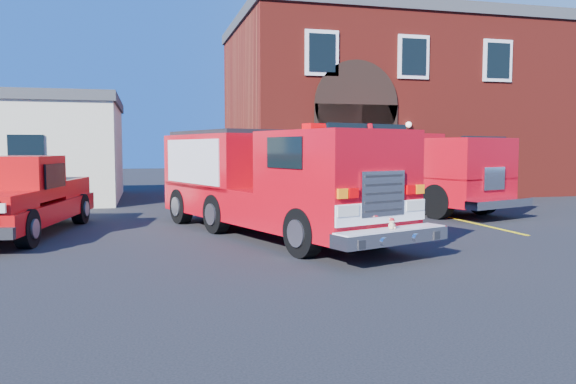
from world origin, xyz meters
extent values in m
plane|color=black|center=(0.00, 0.00, 0.00)|extent=(100.00, 100.00, 0.00)
cube|color=yellow|center=(6.50, 1.00, 0.00)|extent=(0.12, 3.00, 0.01)
cube|color=yellow|center=(6.50, 4.00, 0.00)|extent=(0.12, 3.00, 0.01)
cube|color=yellow|center=(6.50, 7.00, 0.00)|extent=(0.12, 3.00, 0.01)
cube|color=maroon|center=(9.00, 14.00, 4.00)|extent=(15.00, 10.00, 8.00)
cube|color=#3D3F42|center=(9.00, 14.00, 8.20)|extent=(15.20, 10.20, 0.50)
cube|color=black|center=(5.50, 8.98, 2.00)|extent=(3.60, 0.12, 4.00)
cylinder|color=black|center=(5.50, 8.98, 4.00)|extent=(3.60, 0.12, 3.60)
cube|color=black|center=(4.00, 8.95, 6.00)|extent=(1.40, 0.10, 1.80)
cube|color=black|center=(8.00, 8.95, 6.00)|extent=(1.40, 0.10, 1.80)
cube|color=black|center=(12.00, 8.95, 6.00)|extent=(1.40, 0.10, 1.80)
cube|color=black|center=(-7.00, 8.97, 2.00)|extent=(1.20, 0.10, 1.40)
cylinder|color=black|center=(0.16, -1.80, 0.51)|extent=(0.65, 1.07, 1.02)
cylinder|color=black|center=(2.09, -1.12, 0.51)|extent=(0.65, 1.07, 1.02)
cube|color=red|center=(0.14, 1.34, 0.79)|extent=(4.96, 8.66, 0.84)
cube|color=red|center=(-0.57, 3.36, 1.86)|extent=(3.55, 4.63, 1.49)
cube|color=red|center=(1.03, -1.20, 1.91)|extent=(3.18, 3.58, 1.39)
cube|color=black|center=(1.42, -2.30, 2.28)|extent=(1.95, 0.75, 0.87)
cube|color=#C70005|center=(1.03, -1.20, 2.68)|extent=(1.51, 0.79, 0.13)
cube|color=white|center=(1.53, -2.62, 0.98)|extent=(2.21, 0.82, 0.41)
cube|color=silver|center=(1.53, -2.63, 1.35)|extent=(1.07, 0.42, 0.87)
cube|color=silver|center=(1.62, -2.87, 0.54)|extent=(2.62, 1.34, 0.26)
cube|color=#B7B7BF|center=(-1.67, 2.97, 1.86)|extent=(1.14, 3.17, 1.21)
cube|color=#B7B7BF|center=(0.54, 3.75, 1.86)|extent=(1.14, 3.17, 1.21)
sphere|color=beige|center=(1.62, -2.87, 0.74)|extent=(0.17, 0.17, 0.13)
sphere|color=beige|center=(1.62, -2.87, 0.84)|extent=(0.14, 0.14, 0.11)
sphere|color=beige|center=(1.58, -2.87, 0.88)|extent=(0.05, 0.05, 0.04)
sphere|color=beige|center=(1.65, -2.85, 0.88)|extent=(0.05, 0.05, 0.04)
ellipsoid|color=#B41620|center=(1.62, -2.87, 0.87)|extent=(0.14, 0.14, 0.06)
cylinder|color=#B41620|center=(1.62, -2.88, 0.86)|extent=(0.16, 0.16, 0.01)
cylinder|color=black|center=(-5.49, 0.74, 0.44)|extent=(0.46, 0.92, 0.88)
cube|color=#B0090B|center=(-6.09, 2.91, 0.60)|extent=(3.21, 6.33, 0.49)
cube|color=#B0090B|center=(-6.15, 2.59, 1.48)|extent=(2.33, 2.30, 1.10)
cube|color=#B0090B|center=(-5.79, 4.64, 1.04)|extent=(2.39, 2.62, 0.60)
cylinder|color=black|center=(5.98, 3.12, 0.55)|extent=(0.69, 1.15, 1.10)
cylinder|color=black|center=(8.05, 3.85, 0.55)|extent=(0.69, 1.15, 1.10)
cube|color=red|center=(6.09, 6.12, 0.85)|extent=(4.99, 8.34, 0.90)
cube|color=red|center=(5.59, 7.53, 1.99)|extent=(4.00, 5.52, 1.49)
cube|color=red|center=(7.01, 3.49, 1.89)|extent=(3.14, 3.08, 1.29)
cube|color=#B7B7BF|center=(4.41, 7.11, 1.89)|extent=(1.43, 3.96, 1.69)
cube|color=#B7B7BF|center=(6.78, 7.94, 1.89)|extent=(1.43, 3.96, 1.69)
cube|color=silver|center=(7.49, 2.13, 0.55)|extent=(2.69, 1.31, 0.25)
camera|label=1|loc=(-2.94, -12.67, 2.24)|focal=35.00mm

